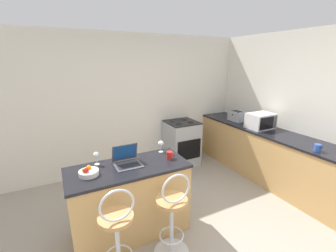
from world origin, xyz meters
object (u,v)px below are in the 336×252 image
at_px(fruit_bowl, 88,172).
at_px(toaster, 236,116).
at_px(mug_red, 170,155).
at_px(microwave, 261,121).
at_px(laptop, 127,159).
at_px(mug_white, 241,115).
at_px(bar_stool_far, 172,217).
at_px(wine_glass_short, 96,155).
at_px(bar_stool_near, 118,236).
at_px(mug_blue, 318,148).
at_px(stove_range, 182,143).
at_px(wine_glass_tall, 161,144).

bearing_deg(fruit_bowl, toaster, 18.33).
bearing_deg(mug_red, microwave, 11.85).
bearing_deg(laptop, mug_white, 20.97).
xyz_separation_m(bar_stool_far, wine_glass_short, (-0.62, 0.77, 0.54)).
bearing_deg(wine_glass_short, mug_white, 16.53).
distance_m(bar_stool_near, mug_red, 1.09).
height_order(microwave, mug_blue, microwave).
bearing_deg(laptop, wine_glass_short, 154.60).
distance_m(stove_range, wine_glass_tall, 1.71).
bearing_deg(stove_range, laptop, -138.80).
bearing_deg(mug_white, mug_red, -153.03).
bearing_deg(bar_stool_near, mug_red, 32.01).
height_order(bar_stool_far, stove_range, bar_stool_far).
relative_size(mug_red, fruit_bowl, 0.46).
bearing_deg(wine_glass_short, fruit_bowl, -119.02).
distance_m(wine_glass_short, fruit_bowl, 0.28).
relative_size(stove_range, mug_white, 8.94).
distance_m(bar_stool_near, bar_stool_far, 0.60).
xyz_separation_m(stove_range, mug_blue, (0.86, -2.18, 0.51)).
relative_size(laptop, microwave, 0.67).
relative_size(bar_stool_far, fruit_bowl, 4.94).
relative_size(laptop, stove_range, 0.34).
distance_m(microwave, mug_blue, 1.17).
relative_size(mug_white, wine_glass_short, 0.65).
height_order(laptop, microwave, microwave).
relative_size(toaster, wine_glass_tall, 1.95).
height_order(mug_white, wine_glass_short, wine_glass_short).
height_order(bar_stool_near, wine_glass_tall, wine_glass_tall).
bearing_deg(mug_white, wine_glass_tall, -158.06).
distance_m(bar_stool_near, fruit_bowl, 0.72).
xyz_separation_m(bar_stool_near, bar_stool_far, (0.60, 0.00, 0.00)).
bearing_deg(mug_blue, mug_red, 159.68).
height_order(stove_range, mug_blue, mug_blue).
xyz_separation_m(bar_stool_far, laptop, (-0.29, 0.62, 0.48)).
relative_size(mug_blue, fruit_bowl, 0.50).
xyz_separation_m(laptop, fruit_bowl, (-0.45, -0.08, -0.02)).
relative_size(mug_red, wine_glass_short, 0.60).
distance_m(laptop, fruit_bowl, 0.46).
height_order(microwave, wine_glass_short, microwave).
relative_size(bar_stool_near, bar_stool_far, 1.00).
bearing_deg(mug_white, laptop, -159.03).
bearing_deg(mug_red, laptop, 169.68).
bearing_deg(laptop, toaster, 19.77).
xyz_separation_m(bar_stool_near, fruit_bowl, (-0.15, 0.54, 0.46)).
distance_m(laptop, mug_white, 3.11).
bearing_deg(microwave, bar_stool_far, -157.62).
relative_size(stove_range, wine_glass_tall, 5.72).
distance_m(laptop, mug_red, 0.54).
height_order(mug_white, fruit_bowl, fruit_bowl).
distance_m(laptop, microwave, 2.65).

